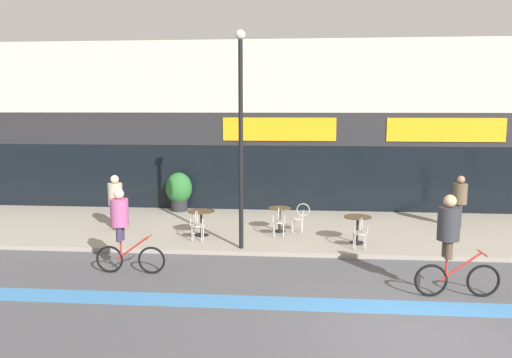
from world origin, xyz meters
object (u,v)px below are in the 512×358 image
cafe_chair_0_near (197,223)px  planter_pot (179,190)px  bistro_table_0 (201,218)px  cyclist_0 (122,225)px  cyclist_1 (451,238)px  bistro_table_1 (280,215)px  lamp_post (241,127)px  pedestrian_far_end (115,197)px  cafe_chair_1_side (300,216)px  bistro_table_2 (358,224)px  cafe_chair_1_near (279,220)px  pedestrian_near_end (460,197)px  cafe_chair_2_near (360,231)px

cafe_chair_0_near → planter_pot: planter_pot is taller
bistro_table_0 → cyclist_0: 3.45m
cyclist_0 → cyclist_1: 7.31m
bistro_table_1 → lamp_post: bearing=-116.8°
bistro_table_0 → pedestrian_far_end: (-2.80, 0.51, 0.48)m
cafe_chair_1_side → cafe_chair_0_near: bearing=30.6°
bistro_table_1 → pedestrian_far_end: pedestrian_far_end is taller
bistro_table_0 → planter_pot: bearing=113.5°
bistro_table_2 → lamp_post: bearing=-166.4°
bistro_table_0 → cafe_chair_1_near: size_ratio=0.88×
cyclist_0 → pedestrian_near_end: 10.46m
planter_pot → pedestrian_near_end: pedestrian_near_end is taller
bistro_table_0 → cyclist_0: cyclist_0 is taller
cafe_chair_1_near → bistro_table_1: bearing=-0.6°
cafe_chair_2_near → cyclist_0: size_ratio=0.44×
cafe_chair_1_side → cafe_chair_2_near: 2.37m
bistro_table_0 → bistro_table_1: bistro_table_1 is taller
cafe_chair_2_near → cyclist_1: size_ratio=0.42×
bistro_table_2 → cafe_chair_2_near: (0.00, -0.63, -0.04)m
bistro_table_0 → cyclist_0: (-1.25, -3.17, 0.52)m
cafe_chair_1_near → cafe_chair_2_near: 2.50m
cyclist_1 → cafe_chair_2_near: bearing=112.7°
pedestrian_near_end → cafe_chair_2_near: bearing=48.7°
bistro_table_0 → cafe_chair_1_side: size_ratio=0.88×
planter_pot → cyclist_0: 6.65m
bistro_table_1 → bistro_table_2: size_ratio=0.98×
bistro_table_1 → pedestrian_far_end: size_ratio=0.44×
bistro_table_1 → pedestrian_far_end: bearing=-178.4°
cyclist_1 → planter_pot: bearing=131.3°
pedestrian_near_end → cafe_chair_1_near: bearing=26.0°
bistro_table_1 → cyclist_0: cyclist_0 is taller
lamp_post → pedestrian_far_end: size_ratio=3.36×
lamp_post → pedestrian_far_end: lamp_post is taller
cafe_chair_1_side → cafe_chair_2_near: size_ratio=1.00×
cafe_chair_2_near → pedestrian_near_end: pedestrian_near_end is taller
cafe_chair_2_near → cyclist_0: 6.17m
lamp_post → planter_pot: bearing=121.2°
lamp_post → pedestrian_near_end: (6.64, 2.99, -2.31)m
cafe_chair_2_near → planter_pot: (-6.05, 4.56, 0.25)m
planter_pot → pedestrian_far_end: (-1.29, -2.95, 0.25)m
planter_pot → pedestrian_far_end: bearing=-113.7°
cafe_chair_0_near → cafe_chair_2_near: size_ratio=1.00×
bistro_table_2 → cafe_chair_1_near: (-2.23, 0.51, -0.04)m
cafe_chair_1_side → cafe_chair_2_near: bearing=139.7°
bistro_table_2 → pedestrian_far_end: 7.42m
cafe_chair_0_near → cafe_chair_2_near: same height
cafe_chair_1_near → planter_pot: bearing=47.4°
planter_pot → cyclist_1: bearing=-45.0°
bistro_table_1 → lamp_post: lamp_post is taller
bistro_table_1 → cyclist_0: 5.25m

